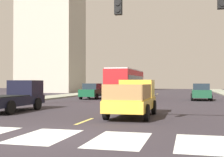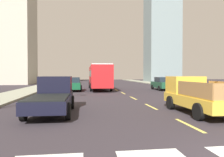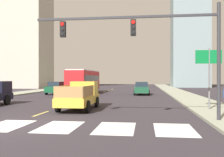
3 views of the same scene
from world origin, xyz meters
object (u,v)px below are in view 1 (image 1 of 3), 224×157
(sedan_mid, at_px, (92,91))
(sedan_near_left, at_px, (201,92))
(city_bus, at_px, (126,81))
(pickup_stakebed, at_px, (133,99))
(pickup_dark, at_px, (16,96))

(sedan_mid, bearing_deg, sedan_near_left, 1.60)
(city_bus, height_order, sedan_mid, city_bus)
(pickup_stakebed, distance_m, sedan_near_left, 16.59)
(pickup_stakebed, xyz_separation_m, sedan_mid, (-7.42, 15.75, -0.08))
(pickup_stakebed, distance_m, pickup_dark, 7.85)
(pickup_stakebed, bearing_deg, sedan_mid, 117.02)
(pickup_stakebed, height_order, sedan_mid, pickup_stakebed)
(sedan_near_left, xyz_separation_m, sedan_mid, (-11.62, -0.30, 0.00))
(pickup_stakebed, bearing_deg, sedan_near_left, 77.13)
(pickup_stakebed, relative_size, pickup_dark, 1.00)
(sedan_near_left, bearing_deg, pickup_stakebed, -106.93)
(pickup_stakebed, distance_m, city_bus, 18.43)
(sedan_mid, bearing_deg, pickup_stakebed, -64.65)
(city_bus, distance_m, sedan_near_left, 8.54)
(pickup_dark, relative_size, sedan_near_left, 1.18)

